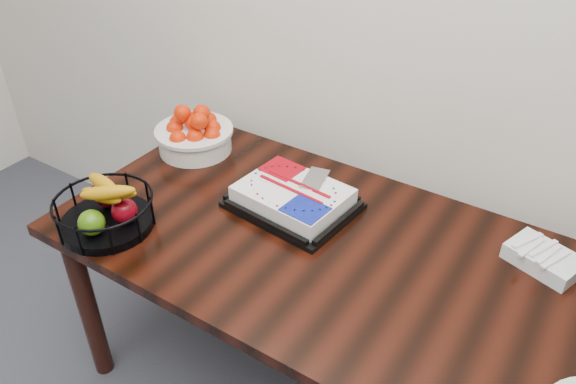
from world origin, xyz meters
The scene contains 5 objects.
table centered at (0.00, 2.00, 0.66)m, with size 1.80×0.90×0.75m.
cake_tray centered at (-0.23, 2.11, 0.79)m, with size 0.43×0.35×0.08m.
tangerine_bowl centered at (-0.76, 2.22, 0.83)m, with size 0.30×0.30×0.19m.
fruit_basket centered at (-0.67, 1.69, 0.82)m, with size 0.32×0.32×0.17m.
fork_bag centered at (0.55, 2.27, 0.78)m, with size 0.23×0.19×0.06m.
Camera 1 is at (0.59, 0.81, 1.88)m, focal length 35.00 mm.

